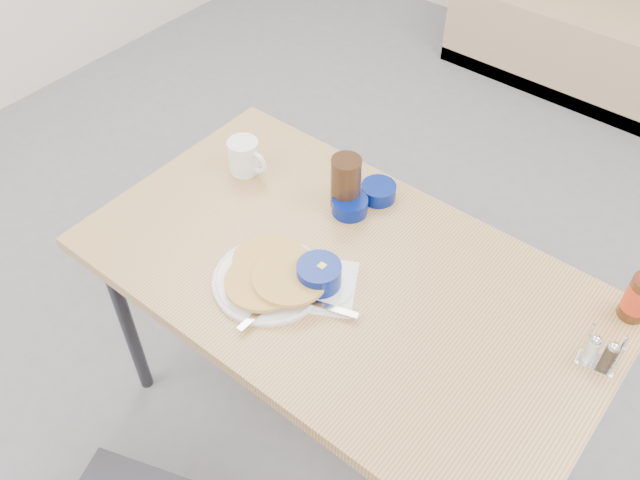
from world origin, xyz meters
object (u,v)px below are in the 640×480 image
Objects in this scene: butter_bowl at (350,206)px; condiment_caddy at (600,354)px; pancake_plate at (272,276)px; amber_tumbler at (346,182)px; coffee_mug at (245,156)px; grits_setting at (319,278)px; creamer_bowl at (378,192)px; dining_table at (343,288)px; syrup_bottle at (640,295)px.

condiment_caddy is at bearing -3.59° from butter_bowl.
condiment_caddy is at bearing 20.94° from pancake_plate.
coffee_mug is at bearing -167.71° from amber_tumbler.
coffee_mug and condiment_caddy have the same top height.
condiment_caddy reaches higher than grits_setting.
condiment_caddy is (0.73, -0.15, 0.01)m from creamer_bowl.
coffee_mug is 1.12m from condiment_caddy.
butter_bowl is at bearing -31.17° from amber_tumbler.
creamer_bowl is at bearing 101.82° from grits_setting.
butter_bowl is at bearing 90.42° from pancake_plate.
coffee_mug is at bearing 154.63° from grits_setting.
condiment_caddy is at bearing 19.03° from grits_setting.
dining_table is 8.61× the size of amber_tumbler.
grits_setting reaches higher than creamer_bowl.
grits_setting is 0.78m from syrup_bottle.
pancake_plate is 0.81m from condiment_caddy.
coffee_mug is 0.34m from amber_tumbler.
amber_tumbler is (0.33, 0.07, 0.03)m from coffee_mug.
condiment_caddy is (1.12, 0.01, -0.02)m from coffee_mug.
amber_tumbler reaches higher than pancake_plate.
dining_table is at bearing -71.19° from creamer_bowl.
syrup_bottle is (1.13, 0.20, 0.02)m from coffee_mug.
creamer_bowl is 0.10m from butter_bowl.
syrup_bottle reaches higher than coffee_mug.
grits_setting is 0.69m from condiment_caddy.
syrup_bottle reaches higher than pancake_plate.
butter_bowl is 0.64× the size of amber_tumbler.
creamer_bowl is (-0.10, 0.30, 0.08)m from dining_table.
butter_bowl is 0.58× the size of syrup_bottle.
syrup_bottle is at bearing 3.30° from creamer_bowl.
amber_tumbler reaches higher than butter_bowl.
condiment_caddy is 0.59× the size of syrup_bottle.
amber_tumbler is at bearing 148.83° from butter_bowl.
coffee_mug is 0.42m from creamer_bowl.
creamer_bowl is (-0.08, 0.37, -0.01)m from grits_setting.
coffee_mug is at bearing 170.06° from condiment_caddy.
syrup_bottle is (0.77, 0.14, 0.05)m from butter_bowl.
amber_tumbler reaches higher than creamer_bowl.
butter_bowl is 0.98× the size of condiment_caddy.
amber_tumbler is (-0.06, -0.08, 0.06)m from creamer_bowl.
pancake_plate is 2.33× the size of coffee_mug.
creamer_bowl is (0.03, 0.44, 0.00)m from pancake_plate.
pancake_plate is 0.91m from syrup_bottle.
pancake_plate is 0.44m from creamer_bowl.
condiment_caddy is at bearing -92.97° from syrup_bottle.
butter_bowl is at bearing 8.43° from coffee_mug.
pancake_plate is at bearing -84.74° from amber_tumbler.
amber_tumbler is (-0.03, 0.36, 0.06)m from pancake_plate.
coffee_mug is 0.50× the size of grits_setting.
amber_tumbler is 1.54× the size of condiment_caddy.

